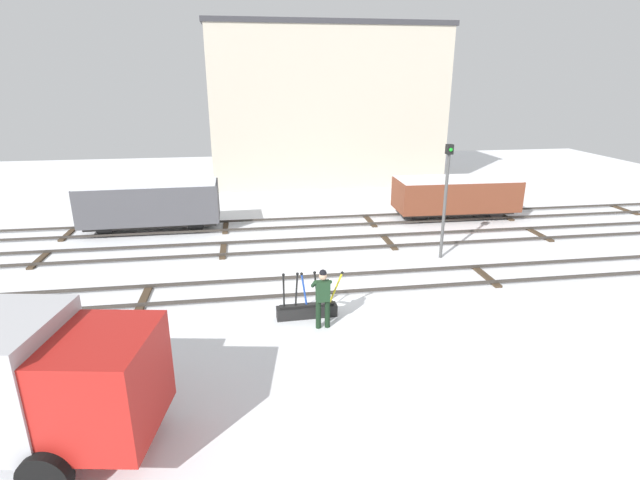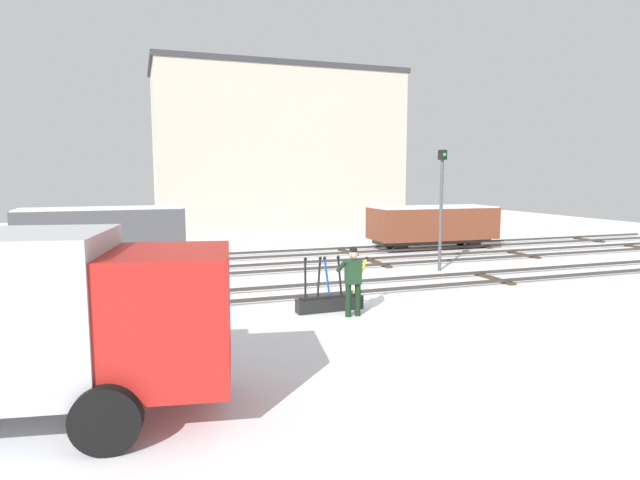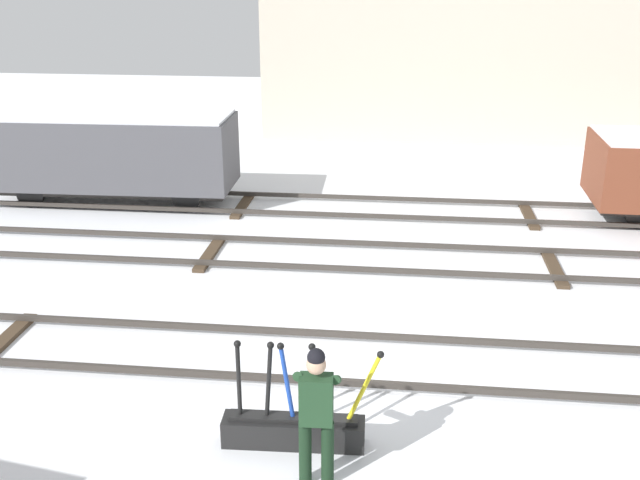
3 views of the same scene
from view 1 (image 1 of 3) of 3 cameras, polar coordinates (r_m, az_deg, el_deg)
name	(u,v)px [view 1 (image 1 of 3)]	position (r m, az deg, el deg)	size (l,w,h in m)	color
ground_plane	(324,287)	(16.49, 0.44, -5.60)	(60.00, 60.00, 0.00)	white
track_main_line	(324,284)	(16.45, 0.45, -5.24)	(44.00, 1.94, 0.18)	#38332D
track_siding_near	(308,245)	(20.30, -1.43, -0.55)	(44.00, 1.94, 0.18)	#38332D
track_siding_far	(299,223)	(23.40, -2.46, 2.05)	(44.00, 1.94, 0.18)	#38332D
switch_lever_frame	(307,309)	(14.45, -1.56, -8.17)	(2.02, 0.43, 1.45)	black
rail_worker	(323,295)	(13.57, 0.33, -6.48)	(0.55, 0.64, 1.77)	black
delivery_truck	(1,379)	(10.81, -33.50, -13.49)	(5.70, 3.12, 2.75)	#B21E19
signal_post	(446,191)	(18.98, 14.65, 5.57)	(0.24, 0.32, 4.45)	#4C4C4C
apartment_building	(325,105)	(33.67, 0.56, 15.63)	(15.17, 6.83, 10.04)	beige
freight_car_back_track	(150,204)	(23.37, -19.41, 4.07)	(6.16, 2.14, 2.29)	#2D2B28
freight_car_mid_siding	(456,195)	(25.18, 15.72, 5.15)	(6.06, 2.46, 2.05)	#2D2B28
perched_bird_roof_left	(392,28)	(37.19, 8.53, 23.55)	(0.23, 0.28, 0.13)	#514C47
perched_bird_roof_right	(361,25)	(34.82, 4.84, 24.02)	(0.28, 0.18, 0.13)	#333338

